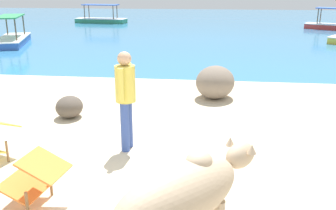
{
  "coord_description": "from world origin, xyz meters",
  "views": [
    {
      "loc": [
        0.99,
        -3.5,
        2.64
      ],
      "look_at": [
        0.22,
        3.0,
        0.55
      ],
      "focal_mm": 40.46,
      "sensor_mm": 36.0,
      "label": 1
    }
  ],
  "objects": [
    {
      "name": "person_standing",
      "position": [
        -0.36,
        2.15,
        0.99
      ],
      "size": [
        0.32,
        0.51,
        1.62
      ],
      "rotation": [
        0.0,
        0.0,
        6.2
      ],
      "color": "#334C99",
      "rests_on": "sand_beach"
    },
    {
      "name": "boat_green",
      "position": [
        -7.04,
        23.45,
        0.29
      ],
      "size": [
        3.77,
        1.53,
        1.29
      ],
      "rotation": [
        0.0,
        0.0,
        6.18
      ],
      "color": "#338E66",
      "rests_on": "water_surface"
    },
    {
      "name": "shore_rock_small",
      "position": [
        -1.87,
        3.54,
        0.26
      ],
      "size": [
        0.55,
        0.63,
        0.44
      ],
      "primitive_type": "ellipsoid",
      "rotation": [
        0.0,
        0.0,
        1.59
      ],
      "color": "brown",
      "rests_on": "sand_beach"
    },
    {
      "name": "cow",
      "position": [
        0.76,
        -0.38,
        0.76
      ],
      "size": [
        1.53,
        1.73,
        1.09
      ],
      "rotation": [
        0.0,
        0.0,
        0.88
      ],
      "color": "tan",
      "rests_on": "sand_beach"
    },
    {
      "name": "deck_chair_near",
      "position": [
        -1.09,
        0.35,
        0.42
      ],
      "size": [
        0.83,
        0.62,
        0.68
      ],
      "rotation": [
        0.0,
        0.0,
        3.02
      ],
      "color": "brown",
      "rests_on": "sand_beach"
    },
    {
      "name": "shore_rock_large",
      "position": [
        1.08,
        5.29,
        0.43
      ],
      "size": [
        1.14,
        1.25,
        0.78
      ],
      "primitive_type": "ellipsoid",
      "rotation": [
        0.0,
        0.0,
        1.32
      ],
      "color": "gray",
      "rests_on": "sand_beach"
    },
    {
      "name": "water_surface",
      "position": [
        0.0,
        22.0,
        0.0
      ],
      "size": [
        60.0,
        36.0,
        0.03
      ],
      "primitive_type": "cube",
      "color": "teal",
      "rests_on": "ground"
    },
    {
      "name": "boat_blue",
      "position": [
        -8.15,
        12.97,
        0.29
      ],
      "size": [
        2.24,
        3.85,
        1.29
      ],
      "rotation": [
        0.0,
        0.0,
        5.03
      ],
      "color": "#3866B7",
      "rests_on": "water_surface"
    }
  ]
}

